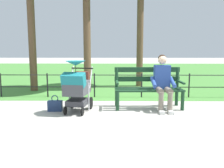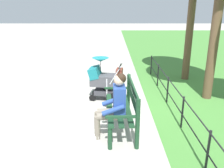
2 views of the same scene
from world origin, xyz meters
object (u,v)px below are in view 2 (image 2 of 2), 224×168
at_px(stroller, 104,78).
at_px(handbag, 107,88).
at_px(park_bench, 124,105).
at_px(person_on_bench, 113,104).

height_order(stroller, handbag, stroller).
height_order(park_bench, person_on_bench, person_on_bench).
xyz_separation_m(person_on_bench, handbag, (2.47, 0.18, -0.55)).
distance_m(park_bench, stroller, 1.71).
bearing_deg(park_bench, stroller, 16.27).
bearing_deg(stroller, handbag, -8.10).
distance_m(park_bench, person_on_bench, 0.41).
relative_size(person_on_bench, handbag, 3.45).
xyz_separation_m(person_on_bench, stroller, (1.94, 0.25, -0.08)).
bearing_deg(park_bench, handbag, 10.58).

